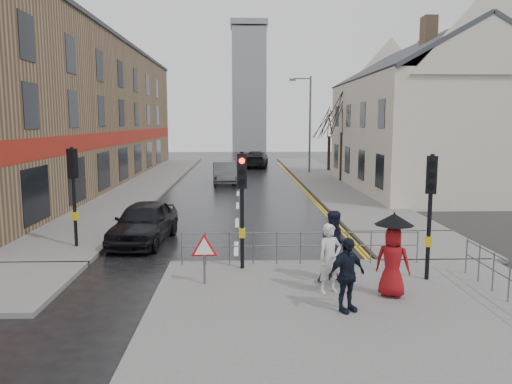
{
  "coord_description": "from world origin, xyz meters",
  "views": [
    {
      "loc": [
        0.16,
        -13.92,
        4.37
      ],
      "look_at": [
        0.72,
        4.1,
        1.84
      ],
      "focal_mm": 35.0,
      "sensor_mm": 36.0,
      "label": 1
    }
  ],
  "objects": [
    {
      "name": "left_pavement",
      "position": [
        -6.5,
        23.0,
        0.07
      ],
      "size": [
        4.0,
        44.0,
        0.14
      ],
      "primitive_type": "cube",
      "color": "#605E5B",
      "rests_on": "ground"
    },
    {
      "name": "right_pavement",
      "position": [
        6.5,
        25.0,
        0.07
      ],
      "size": [
        4.0,
        40.0,
        0.14
      ],
      "primitive_type": "cube",
      "color": "#605E5B",
      "rests_on": "ground"
    },
    {
      "name": "car_parked",
      "position": [
        -3.36,
        4.0,
        0.76
      ],
      "size": [
        2.23,
        4.6,
        1.51
      ],
      "primitive_type": "imported",
      "rotation": [
        0.0,
        0.0,
        -0.1
      ],
      "color": "black",
      "rests_on": "ground"
    },
    {
      "name": "traffic_signal_near_right",
      "position": [
        5.2,
        -1.0,
        2.46
      ],
      "size": [
        0.34,
        0.33,
        3.4
      ],
      "color": "black",
      "rests_on": "near_pavement"
    },
    {
      "name": "ground",
      "position": [
        0.0,
        0.0,
        0.0
      ],
      "size": [
        120.0,
        120.0,
        0.0
      ],
      "primitive_type": "plane",
      "color": "black",
      "rests_on": "ground"
    },
    {
      "name": "tree_far",
      "position": [
        8.0,
        30.0,
        4.42
      ],
      "size": [
        2.4,
        2.4,
        5.64
      ],
      "color": "#2E2119",
      "rests_on": "right_pavement"
    },
    {
      "name": "traffic_signal_near_left",
      "position": [
        0.2,
        0.2,
        2.46
      ],
      "size": [
        0.28,
        0.27,
        3.4
      ],
      "color": "black",
      "rests_on": "near_pavement"
    },
    {
      "name": "warning_sign",
      "position": [
        -0.8,
        -1.21,
        1.04
      ],
      "size": [
        0.8,
        0.07,
        1.35
      ],
      "color": "#595B5E",
      "rests_on": "near_pavement"
    },
    {
      "name": "pedestrian_b",
      "position": [
        2.66,
        -1.13,
        1.1
      ],
      "size": [
        0.96,
        0.76,
        1.92
      ],
      "primitive_type": "imported",
      "rotation": [
        0.0,
        0.0,
        0.04
      ],
      "color": "black",
      "rests_on": "near_pavement"
    },
    {
      "name": "guard_railing_front",
      "position": [
        1.95,
        0.6,
        0.86
      ],
      "size": [
        7.14,
        0.04,
        1.0
      ],
      "color": "#595B5E",
      "rests_on": "near_pavement"
    },
    {
      "name": "pedestrian_with_umbrella",
      "position": [
        3.85,
        -2.28,
        1.26
      ],
      "size": [
        1.0,
        0.96,
        2.06
      ],
      "color": "maroon",
      "rests_on": "near_pavement"
    },
    {
      "name": "traffic_signal_far_left",
      "position": [
        -5.5,
        3.0,
        2.46
      ],
      "size": [
        0.34,
        0.33,
        3.4
      ],
      "color": "black",
      "rests_on": "left_pavement"
    },
    {
      "name": "near_pavement",
      "position": [
        3.0,
        -3.5,
        0.07
      ],
      "size": [
        10.0,
        9.0,
        0.14
      ],
      "primitive_type": "cube",
      "color": "#605E5B",
      "rests_on": "ground"
    },
    {
      "name": "church_tower",
      "position": [
        1.5,
        62.0,
        9.0
      ],
      "size": [
        5.0,
        5.0,
        18.0
      ],
      "primitive_type": "cube",
      "color": "gray",
      "rests_on": "ground"
    },
    {
      "name": "guard_railing_side",
      "position": [
        6.5,
        -2.75,
        0.84
      ],
      "size": [
        0.04,
        4.54,
        1.0
      ],
      "color": "#595B5E",
      "rests_on": "near_pavement"
    },
    {
      "name": "tree_near",
      "position": [
        7.5,
        22.0,
        5.14
      ],
      "size": [
        2.4,
        2.4,
        6.58
      ],
      "color": "#2E2119",
      "rests_on": "right_pavement"
    },
    {
      "name": "street_lamp",
      "position": [
        5.82,
        28.0,
        4.71
      ],
      "size": [
        1.83,
        0.25,
        8.0
      ],
      "color": "#595B5E",
      "rests_on": "right_pavement"
    },
    {
      "name": "car_mid",
      "position": [
        -0.97,
        21.66,
        0.76
      ],
      "size": [
        1.95,
        4.71,
        1.51
      ],
      "primitive_type": "imported",
      "rotation": [
        0.0,
        0.0,
        0.08
      ],
      "color": "#434547",
      "rests_on": "ground"
    },
    {
      "name": "pavement_bridge_right",
      "position": [
        6.5,
        3.0,
        0.07
      ],
      "size": [
        4.0,
        4.2,
        0.14
      ],
      "primitive_type": "cube",
      "color": "#605E5B",
      "rests_on": "ground"
    },
    {
      "name": "pedestrian_d",
      "position": [
        2.52,
        -3.22,
        0.99
      ],
      "size": [
        1.07,
        0.83,
        1.69
      ],
      "primitive_type": "imported",
      "rotation": [
        0.0,
        0.0,
        0.49
      ],
      "color": "black",
      "rests_on": "near_pavement"
    },
    {
      "name": "pedestrian_a",
      "position": [
        2.37,
        -1.96,
        1.01
      ],
      "size": [
        0.75,
        0.63,
        1.75
      ],
      "primitive_type": "imported",
      "rotation": [
        0.0,
        0.0,
        0.4
      ],
      "color": "beige",
      "rests_on": "near_pavement"
    },
    {
      "name": "car_far",
      "position": [
        1.7,
        34.6,
        0.79
      ],
      "size": [
        2.7,
        5.61,
        1.58
      ],
      "primitive_type": "imported",
      "rotation": [
        0.0,
        0.0,
        3.05
      ],
      "color": "black",
      "rests_on": "ground"
    },
    {
      "name": "building_right_cream",
      "position": [
        12.0,
        18.0,
        4.78
      ],
      "size": [
        9.0,
        16.4,
        10.1
      ],
      "color": "beige",
      "rests_on": "ground"
    },
    {
      "name": "building_left_terrace",
      "position": [
        -12.0,
        22.0,
        5.0
      ],
      "size": [
        8.0,
        42.0,
        10.0
      ],
      "primitive_type": "cube",
      "color": "#8A6E4F",
      "rests_on": "ground"
    }
  ]
}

